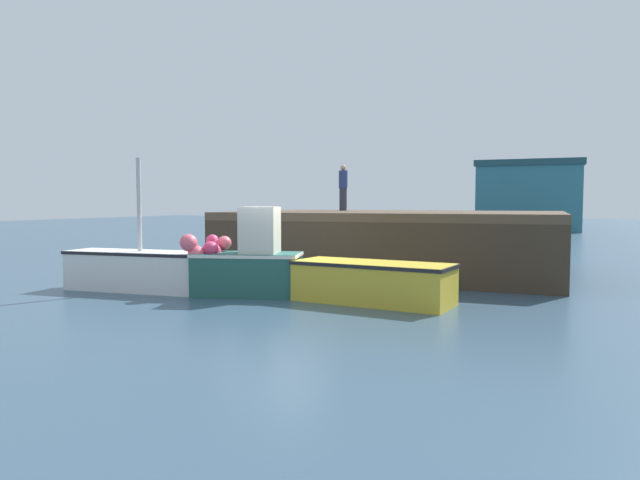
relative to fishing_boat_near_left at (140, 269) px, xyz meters
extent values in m
cube|color=#334C60|center=(3.68, 0.80, -0.63)|extent=(120.00, 160.00, 0.10)
cube|color=brown|center=(5.33, 6.82, 1.35)|extent=(10.63, 7.42, 0.25)
cube|color=#392E23|center=(5.33, 3.23, 0.32)|extent=(10.63, 0.24, 1.80)
cylinder|color=#392E23|center=(0.42, 3.33, 0.32)|extent=(0.34, 0.34, 1.80)
cylinder|color=#392E23|center=(5.33, 3.33, 0.32)|extent=(0.34, 0.34, 1.80)
cylinder|color=#392E23|center=(10.24, 3.33, 0.32)|extent=(0.34, 0.34, 1.80)
cylinder|color=#392E23|center=(2.14, 10.31, 0.32)|extent=(0.34, 0.34, 1.80)
cylinder|color=#392E23|center=(8.52, 10.31, 0.32)|extent=(0.34, 0.34, 1.80)
cylinder|color=#392E23|center=(2.87, 3.33, 0.32)|extent=(4.96, 0.17, 1.60)
cube|color=silver|center=(0.00, 0.00, -0.05)|extent=(4.13, 1.40, 1.06)
cube|color=black|center=(0.00, 0.00, 0.44)|extent=(4.21, 1.42, 0.08)
cylinder|color=#B7B7BC|center=(0.00, 0.00, 1.72)|extent=(0.12, 0.12, 2.47)
cube|color=#23564C|center=(3.02, 0.39, -0.04)|extent=(2.87, 1.88, 1.08)
cube|color=silver|center=(3.02, 0.39, 0.45)|extent=(2.93, 1.92, 0.08)
cube|color=beige|center=(3.34, 0.48, 1.09)|extent=(1.11, 1.17, 1.17)
sphere|color=#DB3866|center=(2.01, 0.60, 0.65)|extent=(0.32, 0.32, 0.32)
sphere|color=#DB3866|center=(2.04, 0.30, 0.48)|extent=(0.51, 0.51, 0.51)
sphere|color=#EA5B70|center=(1.92, -0.23, 0.49)|extent=(0.43, 0.43, 0.43)
sphere|color=#DB3866|center=(2.22, -0.05, 0.60)|extent=(0.40, 0.40, 0.40)
sphere|color=#EA5B70|center=(2.21, 0.63, 0.72)|extent=(0.37, 0.37, 0.37)
sphere|color=#DB3866|center=(1.84, 0.64, 0.77)|extent=(0.33, 0.33, 0.33)
sphere|color=#EA5B70|center=(1.77, -0.34, 0.77)|extent=(0.44, 0.44, 0.44)
cube|color=gold|center=(6.31, 0.44, -0.10)|extent=(3.84, 1.86, 0.96)
cube|color=black|center=(6.31, 0.44, 0.34)|extent=(3.92, 1.90, 0.08)
cube|color=white|center=(6.95, 1.76, -0.43)|extent=(1.76, 1.24, 0.29)
cube|color=#7F6647|center=(6.95, 1.76, -0.27)|extent=(0.32, 0.54, 0.04)
cylinder|color=#2D3342|center=(2.77, 8.52, 1.91)|extent=(0.29, 0.29, 0.87)
cylinder|color=navy|center=(2.77, 8.52, 2.68)|extent=(0.34, 0.34, 0.67)
sphere|color=tan|center=(2.77, 8.52, 3.12)|extent=(0.22, 0.22, 0.22)
cube|color=#2D6B7A|center=(8.67, 39.72, 2.11)|extent=(8.14, 6.39, 5.38)
cube|color=#1B4049|center=(8.67, 39.72, 5.06)|extent=(8.47, 6.64, 0.50)
camera|label=1|loc=(10.03, -12.40, 1.76)|focal=32.19mm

